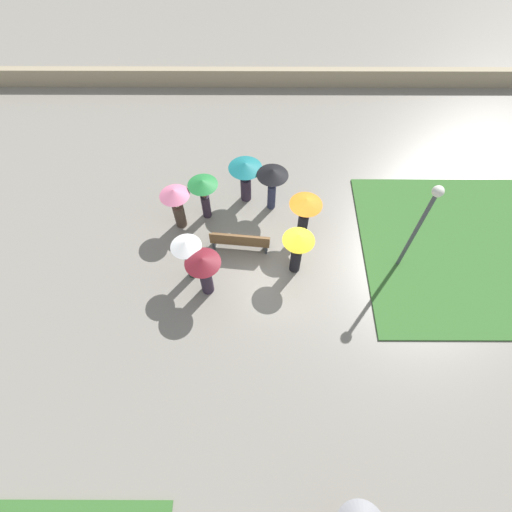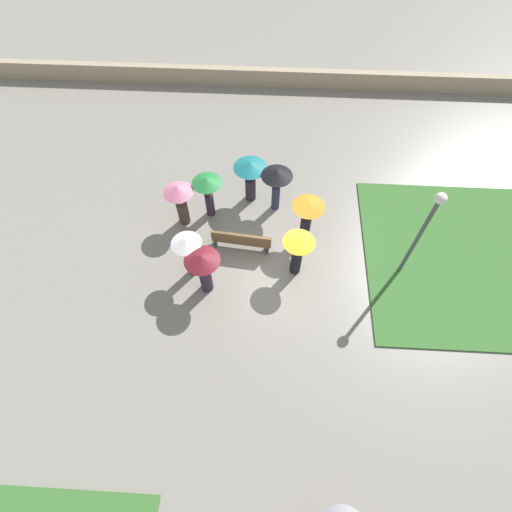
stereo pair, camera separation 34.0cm
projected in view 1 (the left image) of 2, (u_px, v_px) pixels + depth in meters
ground_plane at (274, 258)px, 13.55m from camera, size 90.00×90.00×0.00m
lawn_patch_near at (488, 250)px, 13.70m from camera, size 8.63×6.55×0.06m
parapet_wall at (270, 77)px, 18.50m from camera, size 45.00×0.35×0.82m
park_bench at (240, 241)px, 13.36m from camera, size 2.02×0.62×0.90m
lamp_post at (423, 218)px, 11.35m from camera, size 0.32×0.32×3.76m
crowd_person_green at (204, 191)px, 13.47m from camera, size 1.02×1.02×1.80m
crowd_person_orange at (305, 210)px, 12.91m from camera, size 1.07×1.07×1.92m
crowd_person_yellow at (298, 245)px, 12.19m from camera, size 0.99×0.99×1.90m
crowd_person_pink at (176, 201)px, 13.30m from camera, size 1.00×1.00×1.81m
crowd_person_teal at (245, 174)px, 13.94m from camera, size 1.18×1.18×1.78m
crowd_person_black at (272, 179)px, 13.56m from camera, size 1.08×1.08×1.89m
crowd_person_white at (187, 251)px, 12.04m from camera, size 0.93×0.93×1.88m
crowd_person_maroon at (204, 269)px, 11.82m from camera, size 1.07×1.07×1.86m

